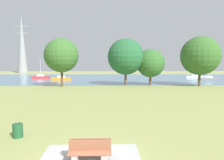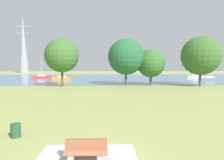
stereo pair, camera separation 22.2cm
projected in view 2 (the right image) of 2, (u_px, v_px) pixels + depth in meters
name	position (u px, v px, depth m)	size (l,w,h in m)	color
ground_plane	(102.00, 91.00, 30.72)	(160.00, 160.00, 0.00)	#8C9351
concrete_pad	(87.00, 160.00, 8.80)	(4.40, 3.20, 0.10)	#A4A4A4
bench_facing_water	(87.00, 148.00, 9.03)	(1.80, 0.48, 0.89)	#B59B93
bench_facing_inland	(86.00, 154.00, 8.50)	(1.80, 0.48, 0.89)	#B59B93
litter_bin	(16.00, 130.00, 11.67)	(0.56, 0.56, 0.80)	#1E512D
water_surface	(105.00, 78.00, 58.63)	(140.00, 40.00, 0.02)	teal
sailboat_gray	(209.00, 79.00, 50.31)	(5.03, 2.95, 5.17)	gray
sailboat_white	(196.00, 77.00, 58.24)	(5.02, 2.65, 6.40)	white
sailboat_orange	(62.00, 78.00, 51.49)	(4.85, 1.66, 7.00)	orange
sailboat_red	(42.00, 77.00, 57.14)	(4.84, 1.64, 5.66)	red
tree_east_near	(62.00, 55.00, 36.79)	(6.17, 6.17, 8.77)	brown
tree_west_far	(126.00, 57.00, 38.75)	(6.89, 6.89, 8.94)	brown
tree_mid_shore	(151.00, 63.00, 39.21)	(5.43, 5.43, 6.98)	brown
tree_east_far	(201.00, 56.00, 37.31)	(7.12, 7.12, 9.19)	brown
electricity_pylon	(23.00, 44.00, 91.12)	(6.40, 4.40, 25.91)	gray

